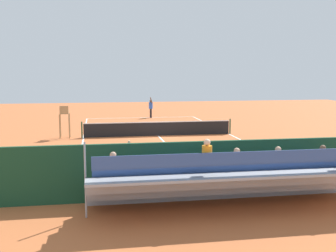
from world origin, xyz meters
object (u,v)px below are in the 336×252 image
object	(u,v)px
courtside_bench	(249,174)
bleacher_stand	(231,179)
tennis_player	(151,107)
tennis_racket	(145,118)
equipment_bag	(200,187)
line_judge	(128,166)
tennis_net	(158,128)
tennis_ball_near	(134,123)
umpire_chair	(64,118)
tennis_ball_far	(169,122)

from	to	relation	value
courtside_bench	bleacher_stand	bearing A→B (deg)	56.04
tennis_player	tennis_racket	bearing A→B (deg)	25.89
equipment_bag	line_judge	size ratio (longest dim) A/B	0.47
tennis_net	line_judge	xyz separation A→B (m)	(3.05, 13.18, 0.51)
equipment_bag	tennis_player	xyz separation A→B (m)	(-1.30, -24.22, 0.84)
tennis_player	line_judge	bearing A→B (deg)	80.65
tennis_player	tennis_racket	distance (m)	1.21
tennis_net	tennis_ball_near	xyz separation A→B (m)	(1.08, -6.85, -0.47)
equipment_bag	tennis_ball_near	distance (m)	20.26
bleacher_stand	tennis_ball_near	bearing A→B (deg)	-86.87
umpire_chair	line_judge	size ratio (longest dim) A/B	1.11
tennis_ball_far	tennis_ball_near	bearing A→B (deg)	5.34
tennis_net	line_judge	size ratio (longest dim) A/B	5.35
tennis_racket	line_judge	xyz separation A→B (m)	(3.33, 23.70, 1.00)
tennis_ball_near	umpire_chair	bearing A→B (deg)	53.01
tennis_net	tennis_ball_far	bearing A→B (deg)	-105.86
courtside_bench	tennis_player	bearing A→B (deg)	-88.47
equipment_bag	tennis_ball_near	bearing A→B (deg)	-88.09
bleacher_stand	tennis_ball_near	distance (m)	22.25
line_judge	umpire_chair	bearing A→B (deg)	-76.62
courtside_bench	equipment_bag	distance (m)	1.98
tennis_ball_near	equipment_bag	bearing A→B (deg)	91.91
tennis_net	bleacher_stand	xyz separation A→B (m)	(-0.14, 15.35, 0.46)
tennis_net	equipment_bag	bearing A→B (deg)	88.28
tennis_ball_near	line_judge	bearing A→B (deg)	84.36
courtside_bench	line_judge	xyz separation A→B (m)	(4.59, -0.09, 0.46)
courtside_bench	tennis_player	xyz separation A→B (m)	(0.64, -24.09, 0.46)
tennis_net	courtside_bench	xyz separation A→B (m)	(-1.54, 13.27, 0.06)
tennis_net	courtside_bench	distance (m)	13.36
tennis_racket	equipment_bag	bearing A→B (deg)	88.37
equipment_bag	tennis_player	bearing A→B (deg)	-93.07
bleacher_stand	courtside_bench	distance (m)	2.54
umpire_chair	tennis_player	size ratio (longest dim) A/B	1.11
tennis_racket	tennis_ball_far	bearing A→B (deg)	117.31
equipment_bag	bleacher_stand	bearing A→B (deg)	105.38
bleacher_stand	tennis_player	bearing A→B (deg)	-91.67
tennis_player	line_judge	xyz separation A→B (m)	(3.95, 24.00, 0.00)
umpire_chair	tennis_racket	xyz separation A→B (m)	(-6.48, -10.47, -1.30)
tennis_player	tennis_ball_near	size ratio (longest dim) A/B	29.18
tennis_net	line_judge	bearing A→B (deg)	76.95
tennis_net	umpire_chair	bearing A→B (deg)	-0.43
bleacher_stand	equipment_bag	size ratio (longest dim) A/B	10.07
tennis_ball_near	tennis_net	bearing A→B (deg)	98.94
tennis_racket	tennis_player	bearing A→B (deg)	-154.11
tennis_ball_far	courtside_bench	bearing A→B (deg)	88.63
tennis_player	bleacher_stand	bearing A→B (deg)	88.33
courtside_bench	equipment_bag	size ratio (longest dim) A/B	2.00
tennis_net	tennis_ball_near	bearing A→B (deg)	-81.06
bleacher_stand	tennis_net	bearing A→B (deg)	-89.49
courtside_bench	tennis_racket	distance (m)	23.83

